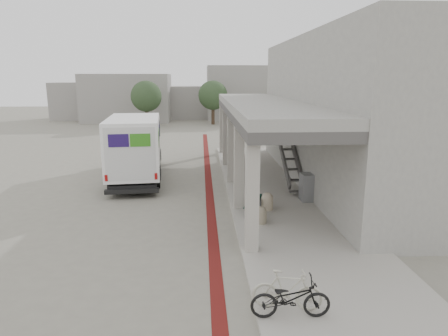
{
  "coord_description": "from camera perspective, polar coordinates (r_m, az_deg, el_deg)",
  "views": [
    {
      "loc": [
        0.66,
        -14.44,
        5.11
      ],
      "look_at": [
        1.55,
        0.96,
        1.6
      ],
      "focal_mm": 32.0,
      "sensor_mm": 36.0,
      "label": 1
    }
  ],
  "objects": [
    {
      "name": "bollard_near",
      "position": [
        15.52,
        6.19,
        -4.71
      ],
      "size": [
        0.45,
        0.45,
        0.67
      ],
      "color": "tan",
      "rests_on": "sidewalk"
    },
    {
      "name": "transit_building",
      "position": [
        20.0,
        14.81,
        7.49
      ],
      "size": [
        7.6,
        17.0,
        7.0
      ],
      "color": "gray",
      "rests_on": "ground"
    },
    {
      "name": "sidewalk",
      "position": [
        15.66,
        9.25,
        -6.17
      ],
      "size": [
        4.4,
        28.0,
        0.12
      ],
      "primitive_type": "cube",
      "color": "#9F9A8E",
      "rests_on": "ground"
    },
    {
      "name": "utility_cabinet",
      "position": [
        16.82,
        11.78,
        -2.7
      ],
      "size": [
        0.53,
        0.7,
        1.14
      ],
      "primitive_type": "cube",
      "rotation": [
        0.0,
        0.0,
        0.03
      ],
      "color": "gray",
      "rests_on": "sidewalk"
    },
    {
      "name": "distant_backdrop",
      "position": [
        50.51,
        -7.39,
        9.98
      ],
      "size": [
        28.0,
        10.0,
        6.5
      ],
      "color": "gray",
      "rests_on": "ground"
    },
    {
      "name": "fedex_truck",
      "position": [
        20.82,
        -12.49,
        3.14
      ],
      "size": [
        3.01,
        7.75,
        3.23
      ],
      "rotation": [
        0.0,
        0.0,
        0.09
      ],
      "color": "black",
      "rests_on": "ground"
    },
    {
      "name": "bollard_far",
      "position": [
        14.09,
        5.29,
        -6.67
      ],
      "size": [
        0.4,
        0.4,
        0.61
      ],
      "color": "gray",
      "rests_on": "sidewalk"
    },
    {
      "name": "bench",
      "position": [
        15.22,
        4.2,
        -5.09
      ],
      "size": [
        0.93,
        1.93,
        0.44
      ],
      "rotation": [
        0.0,
        0.0,
        -0.29
      ],
      "color": "gray",
      "rests_on": "sidewalk"
    },
    {
      "name": "tree_right",
      "position": [
        44.48,
        8.97,
        10.18
      ],
      "size": [
        3.2,
        3.2,
        4.8
      ],
      "color": "#38281C",
      "rests_on": "ground"
    },
    {
      "name": "bicycle_black",
      "position": [
        8.95,
        9.49,
        -17.87
      ],
      "size": [
        1.71,
        0.63,
        0.89
      ],
      "primitive_type": "imported",
      "rotation": [
        0.0,
        0.0,
        1.55
      ],
      "color": "black",
      "rests_on": "sidewalk"
    },
    {
      "name": "tree_mid",
      "position": [
        44.51,
        -1.6,
        10.33
      ],
      "size": [
        3.2,
        3.2,
        4.8
      ],
      "color": "#38281C",
      "rests_on": "ground"
    },
    {
      "name": "tree_left",
      "position": [
        42.86,
        -11.05,
        10.0
      ],
      "size": [
        3.2,
        3.2,
        4.8
      ],
      "color": "#38281C",
      "rests_on": "ground"
    },
    {
      "name": "ground",
      "position": [
        15.33,
        -5.62,
        -6.71
      ],
      "size": [
        120.0,
        120.0,
        0.0
      ],
      "primitive_type": "plane",
      "color": "slate",
      "rests_on": "ground"
    },
    {
      "name": "bike_lane_stripe",
      "position": [
        17.22,
        -2.03,
        -4.44
      ],
      "size": [
        0.35,
        40.0,
        0.01
      ],
      "primitive_type": "cube",
      "color": "#5A1412",
      "rests_on": "ground"
    },
    {
      "name": "bicycle_cream",
      "position": [
        9.21,
        9.05,
        -16.82
      ],
      "size": [
        1.6,
        0.74,
        0.92
      ],
      "primitive_type": "imported",
      "rotation": [
        0.0,
        0.0,
        1.37
      ],
      "color": "beige",
      "rests_on": "sidewalk"
    }
  ]
}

